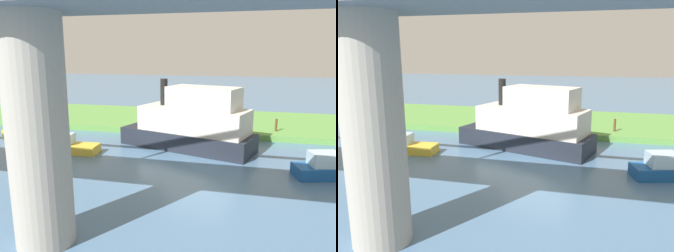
{
  "view_description": "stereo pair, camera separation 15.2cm",
  "coord_description": "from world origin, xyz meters",
  "views": [
    {
      "loc": [
        -4.56,
        27.81,
        7.15
      ],
      "look_at": [
        1.09,
        5.0,
        2.0
      ],
      "focal_mm": 35.69,
      "sensor_mm": 36.0,
      "label": 1
    },
    {
      "loc": [
        -4.71,
        27.78,
        7.15
      ],
      "look_at": [
        1.09,
        5.0,
        2.0
      ],
      "focal_mm": 35.69,
      "sensor_mm": 36.0,
      "label": 2
    }
  ],
  "objects": [
    {
      "name": "bridge_pylon",
      "position": [
        2.83,
        17.57,
        4.27
      ],
      "size": [
        2.22,
        2.22,
        8.55
      ],
      "primitive_type": "cylinder",
      "color": "#9E998E",
      "rests_on": "ground"
    },
    {
      "name": "marker_buoy",
      "position": [
        3.94,
        15.8,
        0.25
      ],
      "size": [
        0.5,
        0.5,
        0.5
      ],
      "primitive_type": "sphere",
      "color": "orange",
      "rests_on": "ground"
    },
    {
      "name": "motorboat_white",
      "position": [
        8.19,
        6.69,
        0.5
      ],
      "size": [
        4.24,
        1.7,
        1.39
      ],
      "color": "gold",
      "rests_on": "ground"
    },
    {
      "name": "skiff_small",
      "position": [
        13.54,
        3.92,
        0.57
      ],
      "size": [
        5.02,
        2.54,
        1.6
      ],
      "color": "gold",
      "rests_on": "ground"
    },
    {
      "name": "person_on_bank",
      "position": [
        -0.56,
        -2.99,
        1.2
      ],
      "size": [
        0.48,
        0.48,
        1.39
      ],
      "color": "#2D334C",
      "rests_on": "grassy_bank"
    },
    {
      "name": "grassy_bank",
      "position": [
        0.0,
        -6.0,
        0.25
      ],
      "size": [
        80.0,
        12.0,
        0.5
      ],
      "primitive_type": "cube",
      "color": "#5B9342",
      "rests_on": "ground"
    },
    {
      "name": "ground_plane",
      "position": [
        0.0,
        0.0,
        0.0
      ],
      "size": [
        160.0,
        160.0,
        0.0
      ],
      "primitive_type": "plane",
      "color": "#4C7093"
    },
    {
      "name": "mooring_post",
      "position": [
        -6.87,
        -1.87,
        1.04
      ],
      "size": [
        0.2,
        0.2,
        1.09
      ],
      "primitive_type": "cylinder",
      "color": "brown",
      "rests_on": "grassy_bank"
    },
    {
      "name": "motorboat_red",
      "position": [
        -9.4,
        7.52,
        0.54
      ],
      "size": [
        4.83,
        2.75,
        1.52
      ],
      "color": "#195199",
      "rests_on": "ground"
    },
    {
      "name": "pontoon_yellow",
      "position": [
        -0.32,
        3.48,
        1.93
      ],
      "size": [
        10.75,
        6.26,
        5.21
      ],
      "color": "#1E232D",
      "rests_on": "ground"
    }
  ]
}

